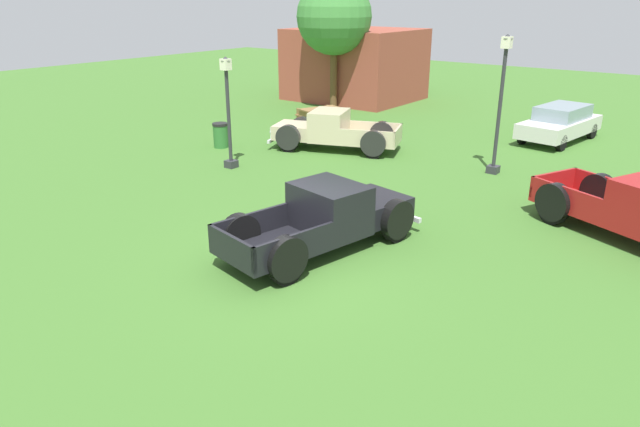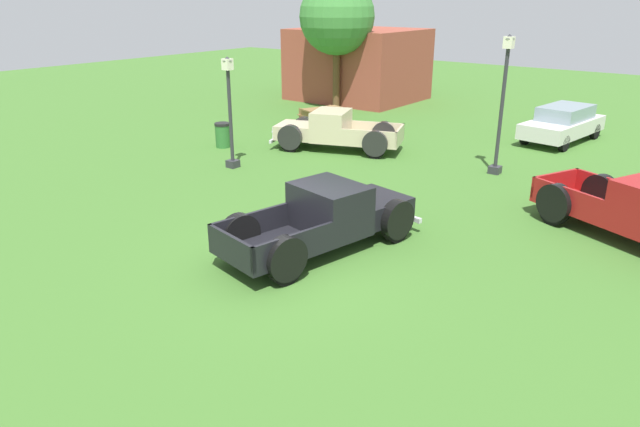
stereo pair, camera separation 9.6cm
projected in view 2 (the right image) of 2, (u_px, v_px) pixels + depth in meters
name	position (u px, v px, depth m)	size (l,w,h in m)	color
ground_plane	(294.00, 264.00, 12.80)	(80.00, 80.00, 0.00)	#3D6B28
pickup_truck_foreground	(332.00, 217.00, 13.49)	(2.78, 5.23, 1.52)	black
pickup_truck_behind_left	(329.00, 131.00, 22.06)	(5.15, 3.32, 1.48)	#C6B793
sedan_distant_b	(563.00, 123.00, 23.21)	(2.32, 4.47, 1.43)	silver
lamp_post_near	(502.00, 103.00, 18.46)	(0.36, 0.36, 4.44)	#2D2D33
lamp_post_far	(230.00, 111.00, 19.28)	(0.36, 0.36, 3.71)	#2D2D33
picnic_table	(323.00, 114.00, 26.20)	(2.02, 2.20, 0.78)	olive
trash_can	(223.00, 135.00, 22.44)	(0.59, 0.59, 0.95)	#2D6B2D
oak_tree_east	(337.00, 17.00, 28.79)	(3.76, 3.76, 6.42)	brown
brick_pavilion	(358.00, 64.00, 32.36)	(6.50, 5.52, 3.81)	brown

